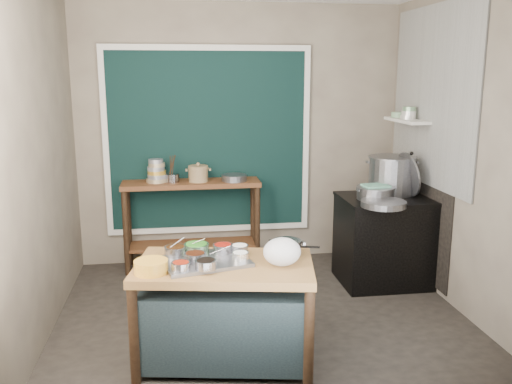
{
  "coord_description": "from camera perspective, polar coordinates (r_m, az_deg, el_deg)",
  "views": [
    {
      "loc": [
        -0.68,
        -4.38,
        2.06
      ],
      "look_at": [
        -0.01,
        0.25,
        1.04
      ],
      "focal_mm": 38.0,
      "sensor_mm": 36.0,
      "label": 1
    }
  ],
  "objects": [
    {
      "name": "green_cloth",
      "position": [
        5.32,
        12.49,
        0.65
      ],
      "size": [
        0.26,
        0.21,
        0.02
      ],
      "primitive_type": "cube",
      "rotation": [
        0.0,
        0.0,
        0.12
      ],
      "color": "#55947C",
      "rests_on": "steamer"
    },
    {
      "name": "yellow_basin",
      "position": [
        3.74,
        -10.99,
        -7.72
      ],
      "size": [
        0.3,
        0.3,
        0.09
      ],
      "primitive_type": "cylinder",
      "rotation": [
        0.0,
        0.0,
        -0.36
      ],
      "color": "orange",
      "rests_on": "prep_table"
    },
    {
      "name": "steamer",
      "position": [
        5.33,
        12.46,
        -0.09
      ],
      "size": [
        0.45,
        0.45,
        0.12
      ],
      "primitive_type": null,
      "rotation": [
        0.0,
        0.0,
        0.22
      ],
      "color": "gray",
      "rests_on": "stove_top"
    },
    {
      "name": "back_counter",
      "position": [
        5.88,
        -6.73,
        -3.41
      ],
      "size": [
        1.45,
        0.4,
        0.95
      ],
      "primitive_type": "cube",
      "color": "#593019",
      "rests_on": "floor"
    },
    {
      "name": "floor",
      "position": [
        4.89,
        0.51,
        -12.72
      ],
      "size": [
        3.5,
        3.0,
        0.02
      ],
      "primitive_type": "cube",
      "color": "#2E2923",
      "rests_on": "ground"
    },
    {
      "name": "back_wall",
      "position": [
        5.97,
        -1.7,
        5.96
      ],
      "size": [
        3.5,
        0.02,
        2.8
      ],
      "primitive_type": "cube",
      "color": "gray",
      "rests_on": "floor"
    },
    {
      "name": "condiment_bowls",
      "position": [
        3.9,
        -5.57,
        -6.5
      ],
      "size": [
        0.61,
        0.49,
        0.07
      ],
      "color": "silver",
      "rests_on": "condiment_tray"
    },
    {
      "name": "curtain_frame",
      "position": [
        5.89,
        -5.04,
        5.35
      ],
      "size": [
        2.22,
        0.03,
        2.02
      ],
      "primitive_type": null,
      "color": "beige",
      "rests_on": "back_wall"
    },
    {
      "name": "utensil_cup",
      "position": [
        5.74,
        -8.8,
        1.47
      ],
      "size": [
        0.19,
        0.19,
        0.09
      ],
      "primitive_type": "cylinder",
      "rotation": [
        0.0,
        0.0,
        0.38
      ],
      "color": "gray",
      "rests_on": "back_counter"
    },
    {
      "name": "soot_patch",
      "position": [
        5.75,
        16.9,
        -1.92
      ],
      "size": [
        0.01,
        1.3,
        1.3
      ],
      "primitive_type": "cube",
      "color": "black",
      "rests_on": "right_wall"
    },
    {
      "name": "saucepan",
      "position": [
        4.01,
        3.28,
        -5.89
      ],
      "size": [
        0.26,
        0.26,
        0.12
      ],
      "primitive_type": null,
      "rotation": [
        0.0,
        0.0,
        -0.24
      ],
      "color": "gray",
      "rests_on": "prep_table"
    },
    {
      "name": "pot_lid",
      "position": [
        5.53,
        15.74,
        1.81
      ],
      "size": [
        0.14,
        0.45,
        0.44
      ],
      "primitive_type": "cylinder",
      "rotation": [
        0.0,
        1.36,
        0.06
      ],
      "color": "gray",
      "rests_on": "stove_top"
    },
    {
      "name": "right_wall",
      "position": [
        5.06,
        20.7,
        4.01
      ],
      "size": [
        0.02,
        3.0,
        2.8
      ],
      "primitive_type": "cube",
      "color": "gray",
      "rests_on": "floor"
    },
    {
      "name": "stock_pot",
      "position": [
        5.59,
        14.07,
        1.73
      ],
      "size": [
        0.55,
        0.55,
        0.38
      ],
      "primitive_type": null,
      "rotation": [
        0.0,
        0.0,
        -0.15
      ],
      "color": "gray",
      "rests_on": "stove_top"
    },
    {
      "name": "curtain_panel",
      "position": [
        5.9,
        -5.05,
        5.36
      ],
      "size": [
        2.1,
        0.02,
        1.9
      ],
      "primitive_type": "cube",
      "color": "black",
      "rests_on": "back_wall"
    },
    {
      "name": "shelf_bowl_green",
      "position": [
        5.94,
        14.75,
        7.88
      ],
      "size": [
        0.19,
        0.19,
        0.05
      ],
      "primitive_type": "cylinder",
      "rotation": [
        0.0,
        0.0,
        0.3
      ],
      "color": "gray",
      "rests_on": "wall_shelf"
    },
    {
      "name": "bowl_stack",
      "position": [
        5.76,
        -10.42,
        2.09
      ],
      "size": [
        0.22,
        0.22,
        0.25
      ],
      "color": "tan",
      "rests_on": "back_counter"
    },
    {
      "name": "plastic_bag_b",
      "position": [
        3.92,
        2.93,
        -6.07
      ],
      "size": [
        0.25,
        0.23,
        0.15
      ],
      "primitive_type": "ellipsoid",
      "rotation": [
        0.0,
        0.0,
        -0.33
      ],
      "color": "white",
      "rests_on": "prep_table"
    },
    {
      "name": "prep_table",
      "position": [
        4.01,
        -3.28,
        -12.55
      ],
      "size": [
        1.36,
        0.93,
        0.75
      ],
      "primitive_type": "cube",
      "rotation": [
        0.0,
        0.0,
        -0.17
      ],
      "color": "olive",
      "rests_on": "floor"
    },
    {
      "name": "wall_shelf",
      "position": [
        5.74,
        15.62,
        7.26
      ],
      "size": [
        0.22,
        0.7,
        0.03
      ],
      "primitive_type": "cube",
      "color": "beige",
      "rests_on": "right_wall"
    },
    {
      "name": "wide_bowl",
      "position": [
        5.75,
        -2.31,
        1.51
      ],
      "size": [
        0.35,
        0.35,
        0.07
      ],
      "primitive_type": "cylinder",
      "rotation": [
        0.0,
        0.0,
        -0.42
      ],
      "color": "gray",
      "rests_on": "back_counter"
    },
    {
      "name": "shelf_bowl_stack",
      "position": [
        5.71,
        15.76,
        7.97
      ],
      "size": [
        0.15,
        0.15,
        0.12
      ],
      "color": "silver",
      "rests_on": "wall_shelf"
    },
    {
      "name": "stove_block",
      "position": [
        5.58,
        13.51,
        -5.09
      ],
      "size": [
        0.9,
        0.68,
        0.85
      ],
      "primitive_type": "cube",
      "color": "black",
      "rests_on": "floor"
    },
    {
      "name": "left_wall",
      "position": [
        4.56,
        -21.92,
        3.08
      ],
      "size": [
        0.02,
        3.0,
        2.8
      ],
      "primitive_type": "cube",
      "color": "gray",
      "rests_on": "floor"
    },
    {
      "name": "stove_top",
      "position": [
        5.46,
        13.75,
        -0.68
      ],
      "size": [
        0.92,
        0.69,
        0.03
      ],
      "primitive_type": "cube",
      "color": "black",
      "rests_on": "stove_block"
    },
    {
      "name": "condiment_tray",
      "position": [
        3.88,
        -5.39,
        -7.28
      ],
      "size": [
        0.68,
        0.56,
        0.03
      ],
      "primitive_type": "cube",
      "rotation": [
        0.0,
        0.0,
        0.25
      ],
      "color": "gray",
      "rests_on": "prep_table"
    },
    {
      "name": "ceramic_crock",
      "position": [
        5.74,
        -6.1,
        1.84
      ],
      "size": [
        0.22,
        0.22,
        0.15
      ],
      "primitive_type": null,
      "rotation": [
        0.0,
        0.0,
        0.0
      ],
      "color": "olive",
      "rests_on": "back_counter"
    },
    {
      "name": "tile_panel",
      "position": [
        5.49,
        18.05,
        9.53
      ],
      "size": [
        0.02,
        1.7,
        1.7
      ],
      "primitive_type": "cube",
      "color": "#B2B2AA",
      "rests_on": "right_wall"
    },
    {
      "name": "plastic_bag_a",
      "position": [
        3.8,
        2.76,
        -6.3
      ],
      "size": [
        0.3,
        0.26,
        0.2
      ],
      "primitive_type": "ellipsoid",
      "rotation": [
        0.0,
        0.0,
        -0.14
      ],
      "color": "white",
      "rests_on": "prep_table"
    },
    {
      "name": "shallow_pan",
      "position": [
        5.06,
        13.26,
        -1.21
      ],
      "size": [
        0.49,
        0.49,
        0.05
      ],
      "primitive_type": "cylinder",
      "rotation": [
        0.0,
        0.0,
        -0.22
      ],
      "color": "gray",
      "rests_on": "stove_top"
    }
  ]
}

